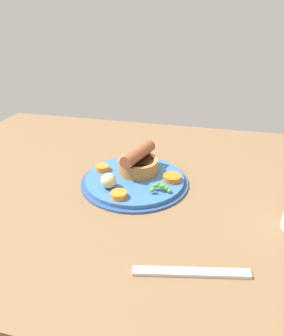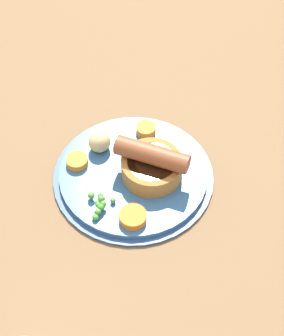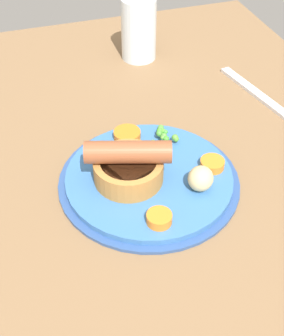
% 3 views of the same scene
% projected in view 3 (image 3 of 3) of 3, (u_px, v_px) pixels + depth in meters
% --- Properties ---
extents(dining_table, '(1.10, 0.80, 0.03)m').
position_uv_depth(dining_table, '(150.00, 203.00, 0.64)').
color(dining_table, brown).
rests_on(dining_table, ground).
extents(dinner_plate, '(0.25, 0.25, 0.01)m').
position_uv_depth(dinner_plate, '(149.00, 179.00, 0.64)').
color(dinner_plate, '#2D4C84').
rests_on(dinner_plate, dining_table).
extents(sausage_pudding, '(0.09, 0.12, 0.06)m').
position_uv_depth(sausage_pudding, '(128.00, 165.00, 0.61)').
color(sausage_pudding, '#AD7538').
rests_on(sausage_pudding, dinner_plate).
extents(pea_pile, '(0.05, 0.04, 0.02)m').
position_uv_depth(pea_pile, '(164.00, 134.00, 0.69)').
color(pea_pile, '#589F41').
rests_on(pea_pile, dinner_plate).
extents(potato_chunk_0, '(0.05, 0.05, 0.03)m').
position_uv_depth(potato_chunk_0, '(201.00, 178.00, 0.61)').
color(potato_chunk_0, '#CCB77F').
rests_on(potato_chunk_0, dinner_plate).
extents(carrot_slice_1, '(0.04, 0.04, 0.01)m').
position_uv_depth(carrot_slice_1, '(159.00, 218.00, 0.57)').
color(carrot_slice_1, orange).
rests_on(carrot_slice_1, dinner_plate).
extents(carrot_slice_3, '(0.04, 0.04, 0.01)m').
position_uv_depth(carrot_slice_3, '(212.00, 164.00, 0.64)').
color(carrot_slice_3, orange).
rests_on(carrot_slice_3, dinner_plate).
extents(carrot_slice_4, '(0.04, 0.04, 0.01)m').
position_uv_depth(carrot_slice_4, '(128.00, 135.00, 0.69)').
color(carrot_slice_4, orange).
rests_on(carrot_slice_4, dinner_plate).
extents(fork, '(0.18, 0.05, 0.01)m').
position_uv_depth(fork, '(256.00, 93.00, 0.80)').
color(fork, silver).
rests_on(fork, dining_table).
extents(drinking_glass, '(0.07, 0.07, 0.12)m').
position_uv_depth(drinking_glass, '(139.00, 29.00, 0.86)').
color(drinking_glass, silver).
rests_on(drinking_glass, dining_table).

